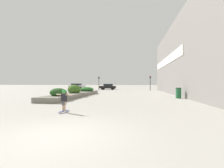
{
  "coord_description": "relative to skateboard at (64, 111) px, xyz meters",
  "views": [
    {
      "loc": [
        2.17,
        -4.09,
        1.55
      ],
      "look_at": [
        -0.7,
        14.87,
        1.48
      ],
      "focal_mm": 24.0,
      "sensor_mm": 36.0,
      "label": 1
    }
  ],
  "objects": [
    {
      "name": "skateboard",
      "position": [
        0.0,
        0.0,
        0.0
      ],
      "size": [
        0.35,
        0.72,
        0.09
      ],
      "rotation": [
        0.0,
        0.0,
        -0.29
      ],
      "color": "navy",
      "rests_on": "ground_plane"
    },
    {
      "name": "planter_box",
      "position": [
        -3.23,
        9.68,
        0.35
      ],
      "size": [
        2.09,
        12.87,
        1.4
      ],
      "color": "slate",
      "rests_on": "ground_plane"
    },
    {
      "name": "trash_bin",
      "position": [
        8.25,
        9.05,
        0.48
      ],
      "size": [
        0.56,
        0.56,
        1.1
      ],
      "color": "#1E5B33",
      "rests_on": "ground_plane"
    },
    {
      "name": "car_leftmost",
      "position": [
        15.97,
        32.03,
        0.7
      ],
      "size": [
        4.14,
        1.92,
        1.46
      ],
      "rotation": [
        0.0,
        0.0,
        -1.57
      ],
      "color": "maroon",
      "rests_on": "ground_plane"
    },
    {
      "name": "skateboarder",
      "position": [
        0.0,
        0.0,
        0.7
      ],
      "size": [
        1.02,
        0.36,
        1.12
      ],
      "rotation": [
        0.0,
        0.0,
        -0.29
      ],
      "color": "tan",
      "rests_on": "skateboard"
    },
    {
      "name": "ground_plane",
      "position": [
        1.54,
        -3.36,
        -0.07
      ],
      "size": [
        300.0,
        300.0,
        0.0
      ],
      "primitive_type": "plane",
      "color": "#ADA89E"
    },
    {
      "name": "building_wall_right",
      "position": [
        9.21,
        10.28,
        4.88
      ],
      "size": [
        0.67,
        36.24,
        9.9
      ],
      "color": "gray",
      "rests_on": "ground_plane"
    },
    {
      "name": "traffic_light_right",
      "position": [
        7.01,
        25.22,
        2.1
      ],
      "size": [
        0.28,
        0.3,
        3.14
      ],
      "color": "black",
      "rests_on": "ground_plane"
    },
    {
      "name": "car_center_left",
      "position": [
        -11.63,
        30.85,
        0.76
      ],
      "size": [
        4.21,
        2.03,
        1.54
      ],
      "rotation": [
        0.0,
        0.0,
        -1.57
      ],
      "color": "#BCBCC1",
      "rests_on": "ground_plane"
    },
    {
      "name": "traffic_light_left",
      "position": [
        -4.32,
        25.64,
        2.07
      ],
      "size": [
        0.28,
        0.3,
        3.09
      ],
      "color": "black",
      "rests_on": "ground_plane"
    },
    {
      "name": "car_center_right",
      "position": [
        -2.96,
        29.78,
        0.69
      ],
      "size": [
        4.02,
        1.97,
        1.45
      ],
      "rotation": [
        0.0,
        0.0,
        1.57
      ],
      "color": "black",
      "rests_on": "ground_plane"
    }
  ]
}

